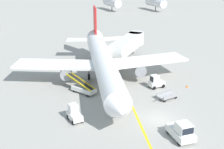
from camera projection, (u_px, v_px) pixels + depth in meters
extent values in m
plane|color=#9E9B93|center=(160.00, 119.00, 38.68)|extent=(300.00, 300.00, 0.00)
cube|color=yellow|center=(132.00, 105.00, 42.38)|extent=(26.51, 75.68, 0.01)
cylinder|color=white|center=(103.00, 63.00, 48.59)|extent=(12.95, 29.42, 3.30)
cone|color=white|center=(120.00, 110.00, 33.59)|extent=(3.84, 3.33, 3.23)
cone|color=white|center=(94.00, 36.00, 63.63)|extent=(3.88, 3.67, 3.14)
cube|color=white|center=(147.00, 60.00, 51.09)|extent=(13.45, 5.98, 0.36)
cylinder|color=gray|center=(139.00, 68.00, 50.31)|extent=(2.84, 3.65, 1.90)
cube|color=white|center=(55.00, 64.00, 49.15)|extent=(13.40, 10.49, 0.36)
cylinder|color=gray|center=(66.00, 72.00, 48.79)|extent=(2.84, 3.65, 1.90)
cube|color=red|center=(95.00, 20.00, 60.11)|extent=(1.58, 3.87, 5.20)
cube|color=white|center=(111.00, 39.00, 61.43)|extent=(5.53, 3.16, 0.24)
cube|color=white|center=(80.00, 40.00, 60.65)|extent=(5.63, 4.33, 0.24)
cylinder|color=#4C4C51|center=(114.00, 106.00, 38.61)|extent=(0.20, 0.20, 3.12)
cylinder|color=black|center=(114.00, 115.00, 39.07)|extent=(0.51, 0.64, 0.56)
cylinder|color=#4C4C51|center=(115.00, 69.00, 51.40)|extent=(0.20, 0.20, 3.12)
cylinder|color=black|center=(115.00, 75.00, 51.78)|extent=(0.65, 1.02, 0.96)
cylinder|color=#4C4C51|center=(89.00, 70.00, 50.83)|extent=(0.20, 0.20, 3.12)
cylinder|color=black|center=(89.00, 77.00, 51.21)|extent=(0.65, 1.02, 0.96)
cube|color=black|center=(117.00, 99.00, 35.32)|extent=(2.98, 1.86, 0.60)
cube|color=silver|center=(126.00, 45.00, 57.86)|extent=(10.79, 9.80, 2.50)
cylinder|color=silver|center=(136.00, 38.00, 62.80)|extent=(3.20, 3.20, 2.50)
cylinder|color=#59595B|center=(123.00, 60.00, 57.16)|extent=(0.56, 0.56, 2.35)
cube|color=#333338|center=(123.00, 65.00, 57.49)|extent=(1.80, 1.40, 0.50)
cube|color=silver|center=(180.00, 133.00, 34.45)|extent=(2.39, 3.83, 0.80)
cube|color=silver|center=(184.00, 128.00, 33.55)|extent=(1.73, 1.82, 1.10)
cube|color=black|center=(188.00, 131.00, 32.87)|extent=(1.42, 0.28, 0.77)
cylinder|color=black|center=(193.00, 140.00, 33.72)|extent=(0.30, 0.63, 0.60)
cylinder|color=black|center=(180.00, 143.00, 33.23)|extent=(0.30, 0.63, 0.60)
cylinder|color=black|center=(181.00, 129.00, 35.95)|extent=(0.30, 0.63, 0.60)
cylinder|color=black|center=(168.00, 131.00, 35.46)|extent=(0.30, 0.63, 0.60)
cube|color=silver|center=(157.00, 84.00, 47.96)|extent=(2.42, 1.34, 0.70)
cube|color=silver|center=(155.00, 79.00, 47.47)|extent=(1.10, 1.06, 1.10)
cube|color=black|center=(152.00, 79.00, 47.26)|extent=(0.10, 0.98, 0.77)
cylinder|color=black|center=(154.00, 88.00, 47.28)|extent=(0.60, 0.23, 0.60)
cylinder|color=black|center=(150.00, 85.00, 48.20)|extent=(0.60, 0.23, 0.60)
cylinder|color=black|center=(163.00, 86.00, 47.97)|extent=(0.60, 0.23, 0.60)
cylinder|color=black|center=(159.00, 83.00, 48.89)|extent=(0.60, 0.23, 0.60)
cube|color=silver|center=(75.00, 116.00, 38.13)|extent=(1.38, 2.44, 0.70)
cube|color=silver|center=(73.00, 108.00, 38.15)|extent=(1.08, 1.12, 1.10)
cube|color=black|center=(72.00, 107.00, 38.57)|extent=(0.98, 0.11, 0.77)
cylinder|color=black|center=(68.00, 117.00, 38.69)|extent=(0.24, 0.61, 0.60)
cylinder|color=black|center=(76.00, 115.00, 39.19)|extent=(0.24, 0.61, 0.60)
cylinder|color=black|center=(73.00, 123.00, 37.31)|extent=(0.24, 0.61, 0.60)
cylinder|color=black|center=(82.00, 120.00, 37.82)|extent=(0.24, 0.61, 0.60)
cube|color=silver|center=(84.00, 89.00, 46.00)|extent=(3.02, 4.07, 0.60)
cylinder|color=black|center=(74.00, 90.00, 46.37)|extent=(0.46, 0.64, 0.60)
cylinder|color=black|center=(80.00, 88.00, 47.33)|extent=(0.46, 0.64, 0.60)
cylinder|color=black|center=(88.00, 95.00, 44.88)|extent=(0.46, 0.64, 0.60)
cylinder|color=black|center=(93.00, 92.00, 45.84)|extent=(0.46, 0.64, 0.60)
cube|color=black|center=(81.00, 82.00, 46.00)|extent=(3.01, 4.88, 1.76)
cube|color=yellow|center=(78.00, 83.00, 45.62)|extent=(2.28, 4.54, 1.84)
cube|color=yellow|center=(83.00, 81.00, 46.29)|extent=(2.28, 4.54, 1.84)
cube|color=#A5A5A8|center=(168.00, 96.00, 44.15)|extent=(2.93, 1.77, 0.16)
cube|color=#4C4C51|center=(158.00, 99.00, 43.22)|extent=(0.90, 0.17, 0.08)
cylinder|color=#4C4C51|center=(155.00, 100.00, 43.00)|extent=(0.12, 0.12, 0.05)
cube|color=gray|center=(171.00, 96.00, 43.48)|extent=(2.79, 0.34, 0.50)
cube|color=gray|center=(164.00, 93.00, 44.66)|extent=(2.79, 0.34, 0.50)
cylinder|color=black|center=(165.00, 101.00, 43.24)|extent=(0.37, 0.16, 0.36)
cylinder|color=black|center=(159.00, 98.00, 44.19)|extent=(0.37, 0.16, 0.36)
cylinder|color=black|center=(176.00, 97.00, 44.31)|extent=(0.37, 0.16, 0.36)
cylinder|color=black|center=(170.00, 94.00, 45.25)|extent=(0.37, 0.16, 0.36)
cylinder|color=#26262D|center=(114.00, 96.00, 44.04)|extent=(0.24, 0.24, 0.85)
cube|color=yellow|center=(114.00, 92.00, 43.79)|extent=(0.36, 0.22, 0.56)
sphere|color=#9E7051|center=(114.00, 89.00, 43.65)|extent=(0.20, 0.20, 0.20)
sphere|color=yellow|center=(114.00, 89.00, 43.63)|extent=(0.24, 0.24, 0.24)
cone|color=orange|center=(187.00, 86.00, 48.13)|extent=(0.36, 0.36, 0.44)
cone|color=orange|center=(164.00, 82.00, 49.49)|extent=(0.36, 0.36, 0.44)
cylinder|color=silver|center=(112.00, 2.00, 116.47)|extent=(3.00, 10.00, 3.00)
cylinder|color=#3F3F3F|center=(112.00, 8.00, 117.29)|extent=(0.30, 0.30, 1.60)
cylinder|color=silver|center=(156.00, 3.00, 115.97)|extent=(3.00, 10.00, 3.00)
cylinder|color=#3F3F3F|center=(156.00, 9.00, 116.79)|extent=(0.30, 0.30, 1.60)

